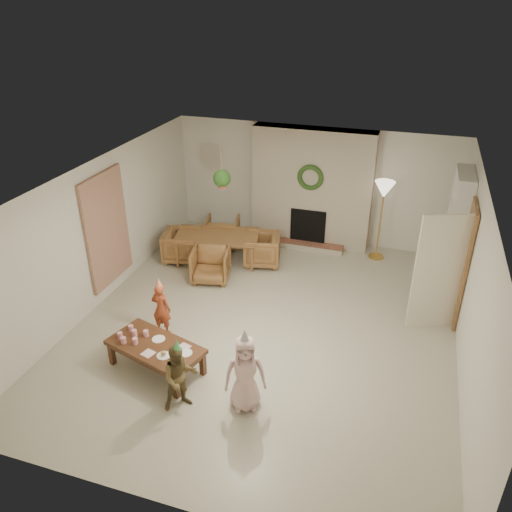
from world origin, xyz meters
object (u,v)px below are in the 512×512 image
at_px(dining_chair_far, 223,232).
at_px(dining_chair_left, 182,246).
at_px(dining_chair_near, 211,265).
at_px(dining_chair_right, 262,249).
at_px(child_red, 161,309).
at_px(child_pink, 245,374).
at_px(child_plaid, 180,377).
at_px(coffee_table_top, 155,347).
at_px(dining_table, 217,249).

height_order(dining_chair_far, dining_chair_left, same).
height_order(dining_chair_near, dining_chair_right, same).
distance_m(dining_chair_near, child_red, 1.80).
distance_m(child_red, child_pink, 2.15).
relative_size(dining_chair_left, child_red, 0.79).
bearing_deg(dining_chair_near, child_red, -105.66).
height_order(dining_chair_near, child_plaid, child_plaid).
bearing_deg(child_pink, dining_chair_far, 92.01).
bearing_deg(child_red, child_pink, 149.62).
distance_m(coffee_table_top, child_plaid, 0.88).
bearing_deg(child_plaid, dining_chair_left, 76.68).
relative_size(dining_chair_far, coffee_table_top, 0.51).
distance_m(child_red, child_plaid, 1.73).
xyz_separation_m(dining_chair_far, dining_chair_right, (1.04, -0.52, 0.00)).
height_order(child_plaid, child_pink, child_pink).
xyz_separation_m(dining_chair_right, child_plaid, (0.16, -4.11, 0.17)).
xyz_separation_m(coffee_table_top, child_pink, (1.48, -0.32, 0.16)).
relative_size(dining_chair_left, child_pink, 0.63).
distance_m(dining_chair_near, coffee_table_top, 2.64).
bearing_deg(dining_chair_far, dining_chair_right, 141.34).
xyz_separation_m(dining_chair_right, child_pink, (0.97, -3.85, 0.24)).
height_order(dining_chair_near, child_pink, child_pink).
bearing_deg(dining_chair_right, dining_chair_far, -128.66).
bearing_deg(dining_chair_right, coffee_table_top, -20.46).
bearing_deg(dining_chair_left, coffee_table_top, -173.42).
distance_m(dining_chair_left, child_pink, 4.35).
bearing_deg(dining_chair_left, child_pink, -156.09).
height_order(dining_chair_left, coffee_table_top, dining_chair_left).
height_order(dining_chair_near, child_red, child_red).
bearing_deg(dining_table, dining_chair_right, -0.00).
xyz_separation_m(dining_table, dining_chair_right, (0.89, 0.19, 0.03)).
bearing_deg(coffee_table_top, child_red, 127.62).
xyz_separation_m(dining_table, child_red, (0.05, -2.50, 0.16)).
height_order(dining_table, coffee_table_top, dining_table).
distance_m(dining_table, child_red, 2.51).
bearing_deg(dining_chair_left, dining_chair_right, -90.00).
xyz_separation_m(dining_chair_far, child_red, (0.20, -3.21, 0.13)).
bearing_deg(child_red, dining_chair_right, -105.02).
relative_size(dining_chair_far, child_red, 0.79).
height_order(dining_table, dining_chair_left, dining_chair_left).
relative_size(dining_chair_far, dining_chair_left, 1.00).
height_order(dining_chair_right, coffee_table_top, dining_chair_right).
height_order(dining_table, child_plaid, child_plaid).
relative_size(dining_chair_near, child_plaid, 0.72).
height_order(dining_table, dining_chair_near, dining_chair_near).
distance_m(dining_table, dining_chair_left, 0.73).
bearing_deg(dining_table, child_plaid, -87.32).
distance_m(dining_chair_far, coffee_table_top, 4.09).
xyz_separation_m(dining_chair_near, child_pink, (1.70, -2.95, 0.24)).
bearing_deg(coffee_table_top, dining_chair_right, 97.95).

